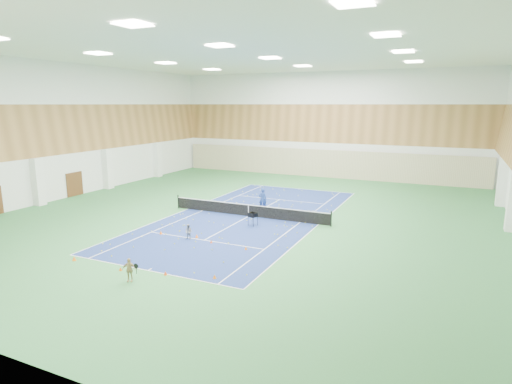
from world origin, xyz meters
TOP-DOWN VIEW (x-y plane):
  - ground at (0.00, 0.00)m, footprint 40.00×40.00m
  - room_shell at (0.00, 0.00)m, footprint 36.00×40.00m
  - wood_cladding at (0.00, 0.00)m, footprint 36.00×40.00m
  - ceiling_light_grid at (0.00, 0.00)m, footprint 21.40×25.40m
  - court_surface at (0.00, 0.00)m, footprint 10.97×23.77m
  - tennis_balls_scatter at (0.00, 0.00)m, footprint 10.57×22.77m
  - tennis_net at (0.00, 0.00)m, footprint 12.80×0.10m
  - back_curtain at (0.00, 19.75)m, footprint 35.40×0.16m
  - door_left_b at (-17.92, 0.00)m, footprint 0.08×1.80m
  - coach at (0.12, 2.38)m, footprint 0.74×0.60m
  - child_court at (-1.01, -6.60)m, footprint 0.50×0.40m
  - child_apron at (0.07, -13.32)m, footprint 0.74×0.55m
  - ball_cart at (1.36, -2.12)m, footprint 0.65×0.65m
  - cone_svc_a at (-3.26, -6.48)m, footprint 0.22×0.22m
  - cone_svc_b at (-0.71, -6.15)m, footprint 0.21×0.21m
  - cone_svc_c at (0.67, -6.67)m, footprint 0.17×0.17m
  - cone_svc_d at (3.15, -6.88)m, footprint 0.18×0.18m
  - cone_base_a at (-4.59, -12.40)m, footprint 0.22×0.22m
  - cone_base_b at (-1.28, -12.47)m, footprint 0.17×0.17m
  - cone_base_c at (1.16, -11.96)m, footprint 0.18×0.18m
  - cone_base_d at (3.62, -11.33)m, footprint 0.19×0.19m

SIDE VIEW (x-z plane):
  - ground at x=0.00m, z-range 0.00..0.00m
  - court_surface at x=0.00m, z-range 0.00..0.01m
  - tennis_balls_scatter at x=0.00m, z-range 0.01..0.08m
  - cone_base_b at x=-1.28m, z-range 0.00..0.19m
  - cone_svc_c at x=0.67m, z-range 0.00..0.19m
  - cone_svc_d at x=3.15m, z-range 0.00..0.20m
  - cone_base_c at x=1.16m, z-range 0.00..0.20m
  - cone_base_d at x=3.62m, z-range 0.00..0.21m
  - cone_svc_b at x=-0.71m, z-range 0.00..0.24m
  - cone_base_a at x=-4.59m, z-range 0.00..0.24m
  - cone_svc_a at x=-3.26m, z-range 0.00..0.25m
  - ball_cart at x=1.36m, z-range 0.00..0.95m
  - child_court at x=-1.01m, z-range 0.00..0.97m
  - tennis_net at x=0.00m, z-range 0.00..1.10m
  - child_apron at x=0.07m, z-range 0.00..1.17m
  - coach at x=0.12m, z-range 0.00..1.76m
  - door_left_b at x=-17.92m, z-range 0.00..2.20m
  - back_curtain at x=0.00m, z-range 0.00..3.20m
  - room_shell at x=0.00m, z-range 0.00..12.00m
  - wood_cladding at x=0.00m, z-range 4.00..12.00m
  - ceiling_light_grid at x=0.00m, z-range 11.89..11.95m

